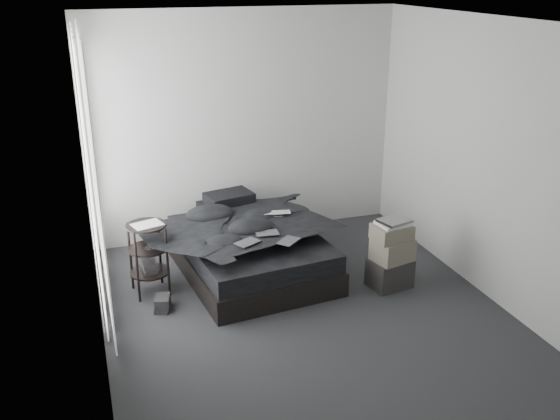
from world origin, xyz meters
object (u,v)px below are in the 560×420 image
object	(u,v)px
bed	(251,262)
box_lower	(390,273)
side_stand	(149,259)
laptop	(277,209)

from	to	relation	value
bed	box_lower	world-z (taller)	box_lower
box_lower	side_stand	bearing A→B (deg)	164.74
laptop	box_lower	size ratio (longest dim) A/B	0.72
bed	box_lower	bearing A→B (deg)	-36.49
laptop	bed	bearing A→B (deg)	-154.50
side_stand	box_lower	world-z (taller)	side_stand
bed	box_lower	size ratio (longest dim) A/B	4.51
bed	laptop	xyz separation A→B (m)	(0.32, 0.08, 0.53)
bed	laptop	world-z (taller)	laptop
bed	side_stand	distance (m)	1.08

